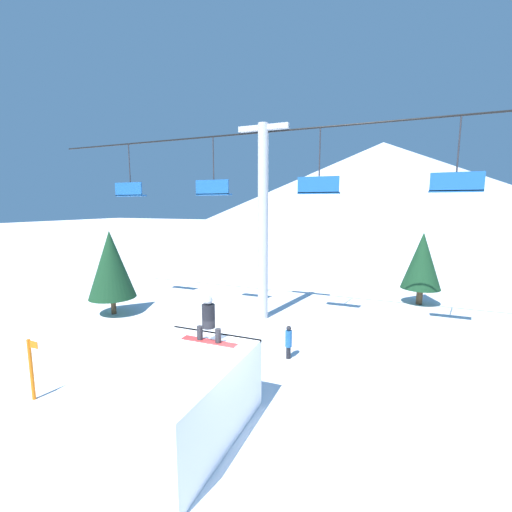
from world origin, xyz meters
TOP-DOWN VIEW (x-y plane):
  - ground_plane at (0.00, 0.00)m, footprint 220.00×220.00m
  - mountain_ridge at (0.00, 75.96)m, footprint 89.77×89.77m
  - snow_ramp at (-0.93, -0.52)m, footprint 2.80×3.92m
  - snowboarder at (-0.76, 0.75)m, footprint 1.58×0.35m
  - chairlift at (-2.16, 8.29)m, footprint 24.56×0.49m
  - pine_tree_near at (-9.41, 6.01)m, footprint 2.30×2.30m
  - pine_tree_far at (5.08, 13.84)m, footprint 2.09×2.09m
  - trail_marker at (-5.59, -0.83)m, footprint 0.41×0.10m
  - distant_skier at (0.33, 4.46)m, footprint 0.24×0.24m

SIDE VIEW (x-z plane):
  - ground_plane at x=0.00m, z-range 0.00..0.00m
  - distant_skier at x=0.33m, z-range 0.05..1.28m
  - snow_ramp at x=-0.93m, z-range 0.00..1.88m
  - trail_marker at x=-5.59m, z-range 0.06..1.85m
  - pine_tree_far at x=5.08m, z-range 0.44..4.48m
  - snowboarder at x=-0.76m, z-range 1.86..3.13m
  - pine_tree_near at x=-9.41m, z-range 0.42..4.68m
  - chairlift at x=-2.16m, z-range 0.77..9.94m
  - mountain_ridge at x=0.00m, z-range 0.00..19.20m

